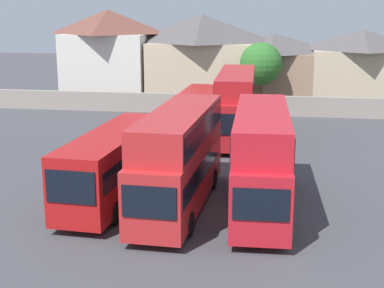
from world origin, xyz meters
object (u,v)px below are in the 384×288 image
(bus_5, at_px, (236,102))
(house_terrace_right, at_px, (272,67))
(bus_1, at_px, (114,162))
(house_terrace_centre, at_px, (202,57))
(bus_3, at_px, (261,154))
(bus_2, at_px, (179,154))
(house_terrace_left, at_px, (109,54))
(tree_left_of_lot, at_px, (261,64))
(bus_4, at_px, (197,113))
(house_terrace_far_right, at_px, (360,67))

(bus_5, xyz_separation_m, house_terrace_right, (2.33, 17.43, 0.77))
(bus_1, distance_m, house_terrace_right, 32.86)
(house_terrace_centre, height_order, house_terrace_right, house_terrace_centre)
(bus_3, bearing_deg, bus_2, -85.70)
(bus_1, xyz_separation_m, bus_3, (7.33, -0.21, 0.72))
(bus_3, relative_size, house_terrace_right, 1.03)
(house_terrace_left, bearing_deg, bus_5, -48.38)
(bus_3, bearing_deg, tree_left_of_lot, -179.88)
(bus_4, distance_m, bus_5, 3.02)
(bus_3, bearing_deg, bus_5, -172.95)
(house_terrace_right, xyz_separation_m, tree_left_of_lot, (-0.95, -5.35, 0.84))
(bus_2, height_order, house_terrace_left, house_terrace_left)
(house_terrace_left, bearing_deg, house_terrace_right, 3.16)
(house_terrace_right, bearing_deg, house_terrace_far_right, -1.93)
(house_terrace_left, distance_m, house_terrace_centre, 9.86)
(bus_4, bearing_deg, bus_3, 21.54)
(bus_5, bearing_deg, bus_4, -83.69)
(house_terrace_centre, bearing_deg, tree_left_of_lot, -35.58)
(bus_3, xyz_separation_m, bus_5, (-2.33, 14.77, 0.06))
(bus_2, bearing_deg, tree_left_of_lot, 176.20)
(house_terrace_left, distance_m, tree_left_of_lot, 16.64)
(bus_1, xyz_separation_m, house_terrace_centre, (0.20, 31.06, 2.53))
(bus_1, distance_m, bus_4, 14.30)
(bus_3, relative_size, bus_5, 0.93)
(bus_5, bearing_deg, house_terrace_centre, -165.70)
(bus_5, height_order, house_terrace_left, house_terrace_left)
(house_terrace_right, bearing_deg, bus_1, -102.91)
(bus_1, distance_m, bus_3, 7.37)
(bus_1, relative_size, bus_4, 1.03)
(house_terrace_left, bearing_deg, bus_3, -61.49)
(bus_3, distance_m, tree_left_of_lot, 26.92)
(bus_2, xyz_separation_m, bus_4, (-1.29, 14.78, -0.76))
(house_terrace_right, bearing_deg, bus_2, -96.83)
(bus_1, height_order, house_terrace_right, house_terrace_right)
(house_terrace_left, bearing_deg, bus_4, -55.12)
(house_terrace_centre, bearing_deg, bus_2, -84.19)
(bus_2, height_order, bus_4, bus_2)
(bus_5, relative_size, house_terrace_left, 1.25)
(bus_1, xyz_separation_m, bus_4, (2.13, 14.14, -0.06))
(bus_4, bearing_deg, house_terrace_centre, -171.84)
(bus_4, bearing_deg, house_terrace_left, -143.48)
(bus_2, distance_m, bus_5, 15.27)
(bus_2, height_order, house_terrace_centre, house_terrace_centre)
(house_terrace_centre, bearing_deg, bus_4, -83.48)
(house_terrace_left, xyz_separation_m, house_terrace_far_right, (25.74, 0.64, -0.98))
(house_terrace_centre, relative_size, house_terrace_right, 1.05)
(house_terrace_left, bearing_deg, bus_1, -72.73)
(bus_1, distance_m, house_terrace_centre, 31.17)
(house_terrace_left, xyz_separation_m, house_terrace_centre, (9.86, 0.01, -0.23))
(bus_1, height_order, bus_4, bus_1)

